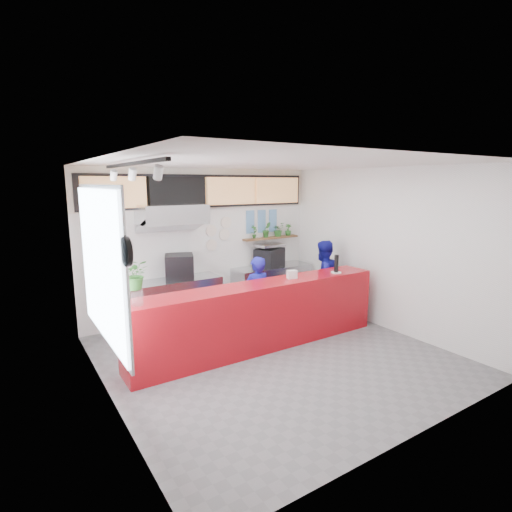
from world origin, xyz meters
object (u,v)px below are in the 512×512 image
staff_center (257,297)px  espresso_machine (269,258)px  panini_oven (179,267)px  staff_right (323,279)px  service_counter (261,316)px  pepper_mill (336,264)px

staff_center → espresso_machine: bearing=-131.1°
panini_oven → staff_right: (2.61, -1.16, -0.35)m
service_counter → staff_center: staff_center is taller
espresso_machine → staff_center: 1.85m
service_counter → pepper_mill: (1.59, -0.09, 0.72)m
staff_center → pepper_mill: bearing=159.2°
panini_oven → staff_center: (0.89, -1.35, -0.41)m
panini_oven → espresso_machine: (2.10, 0.00, -0.03)m
service_counter → panini_oven: size_ratio=8.60×
service_counter → staff_right: 2.05m
pepper_mill → service_counter: bearing=176.7°
staff_center → staff_right: 1.73m
espresso_machine → pepper_mill: 1.91m
service_counter → panini_oven: 2.01m
staff_center → pepper_mill: 1.58m
service_counter → espresso_machine: espresso_machine is taller
panini_oven → pepper_mill: size_ratio=1.66×
espresso_machine → staff_center: (-1.21, -1.35, -0.37)m
pepper_mill → staff_center: bearing=158.5°
pepper_mill → staff_right: bearing=64.7°
service_counter → pepper_mill: size_ratio=14.28×
espresso_machine → staff_right: size_ratio=0.40×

